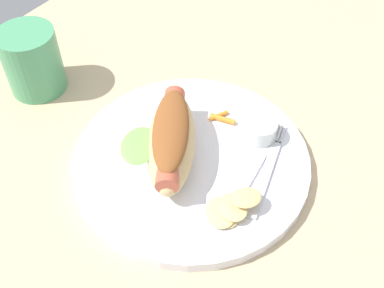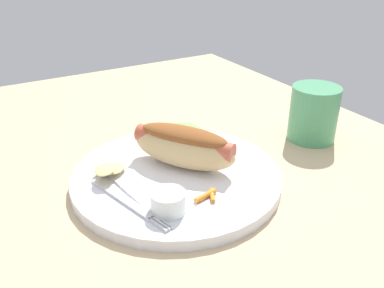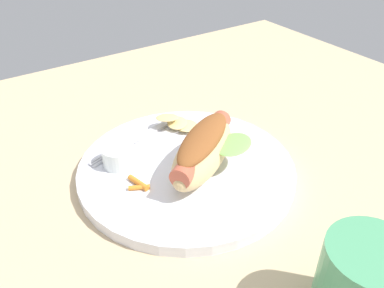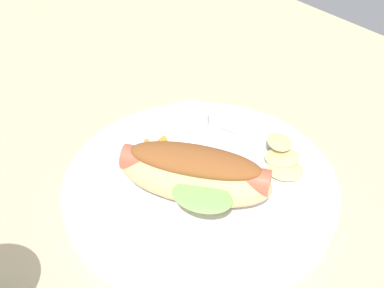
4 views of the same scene
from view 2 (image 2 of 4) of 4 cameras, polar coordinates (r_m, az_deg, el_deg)
The scene contains 9 objects.
ground_plane at distance 58.42cm, azimuth -2.52°, elevation -7.48°, with size 120.00×90.00×1.80cm, color tan.
plate at distance 59.86cm, azimuth -2.17°, elevation -4.60°, with size 29.88×29.88×1.60cm, color white.
hot_dog at distance 59.76cm, azimuth -1.14°, elevation -0.12°, with size 16.48×13.55×6.05cm.
sauce_ramekin at distance 50.93cm, azimuth -3.30°, elevation -8.01°, with size 4.36×4.36×2.75cm, color white.
fork at distance 53.72cm, azimuth -8.94°, elevation -7.79°, with size 15.27×5.08×0.40cm.
knife at distance 55.45cm, azimuth -8.24°, elevation -6.54°, with size 14.90×1.40×0.36cm, color silver.
chips_pile at distance 59.61cm, azimuth -11.39°, elevation -3.40°, with size 7.47×6.60×2.42cm.
carrot_garnish at distance 53.89cm, azimuth 2.18°, elevation -7.11°, with size 2.70×3.55×0.74cm.
drinking_cup at distance 73.82cm, azimuth 16.42°, elevation 4.07°, with size 8.15×8.15×9.48cm, color #4C9E6B.
Camera 2 is at (42.73, -22.17, 32.20)cm, focal length 38.70 mm.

